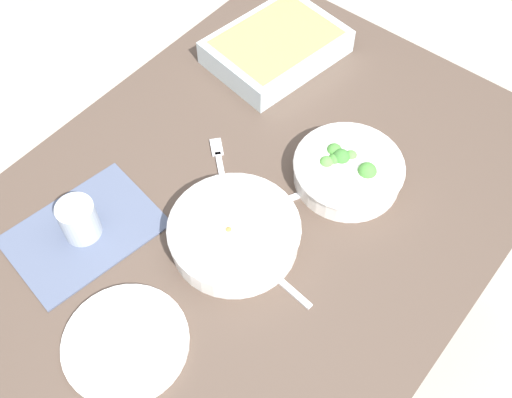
{
  "coord_description": "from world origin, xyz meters",
  "views": [
    {
      "loc": [
        -0.55,
        -0.45,
        1.76
      ],
      "look_at": [
        0.0,
        0.0,
        0.74
      ],
      "focal_mm": 43.52,
      "sensor_mm": 36.0,
      "label": 1
    }
  ],
  "objects": [
    {
      "name": "spoon_by_stew",
      "position": [
        -0.11,
        -0.11,
        0.74
      ],
      "size": [
        0.04,
        0.18,
        0.01
      ],
      "color": "silver",
      "rests_on": "dining_table"
    },
    {
      "name": "ground_plane",
      "position": [
        0.0,
        0.0,
        0.0
      ],
      "size": [
        6.0,
        6.0,
        0.0
      ],
      "primitive_type": "plane",
      "color": "#B2A899"
    },
    {
      "name": "placemat",
      "position": [
        -0.27,
        0.21,
        0.74
      ],
      "size": [
        0.31,
        0.24,
        0.0
      ],
      "primitive_type": "cube",
      "rotation": [
        0.0,
        0.0,
        -0.16
      ],
      "color": "#4C5670",
      "rests_on": "dining_table"
    },
    {
      "name": "fork_on_table",
      "position": [
        0.02,
        0.11,
        0.74
      ],
      "size": [
        0.13,
        0.15,
        0.01
      ],
      "color": "silver",
      "rests_on": "dining_table"
    },
    {
      "name": "side_plate",
      "position": [
        -0.38,
        -0.02,
        0.75
      ],
      "size": [
        0.22,
        0.22,
        0.01
      ],
      "primitive_type": "cylinder",
      "color": "white",
      "rests_on": "dining_table"
    },
    {
      "name": "dining_table",
      "position": [
        0.0,
        0.0,
        0.65
      ],
      "size": [
        1.2,
        0.9,
        0.74
      ],
      "color": "#4C3D33",
      "rests_on": "ground_plane"
    },
    {
      "name": "broccoli_bowl",
      "position": [
        0.16,
        -0.11,
        0.77
      ],
      "size": [
        0.22,
        0.22,
        0.07
      ],
      "color": "white",
      "rests_on": "dining_table"
    },
    {
      "name": "drink_cup",
      "position": [
        -0.27,
        0.21,
        0.78
      ],
      "size": [
        0.07,
        0.07,
        0.08
      ],
      "color": "#B2BCC6",
      "rests_on": "dining_table"
    },
    {
      "name": "stew_bowl",
      "position": [
        -0.1,
        -0.03,
        0.77
      ],
      "size": [
        0.25,
        0.25,
        0.06
      ],
      "color": "white",
      "rests_on": "dining_table"
    },
    {
      "name": "baking_dish",
      "position": [
        0.35,
        0.22,
        0.77
      ],
      "size": [
        0.33,
        0.26,
        0.06
      ],
      "color": "silver",
      "rests_on": "dining_table"
    },
    {
      "name": "spoon_by_broccoli",
      "position": [
        0.08,
        -0.07,
        0.74
      ],
      "size": [
        0.16,
        0.1,
        0.01
      ],
      "color": "silver",
      "rests_on": "dining_table"
    }
  ]
}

